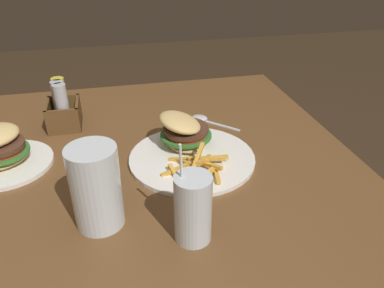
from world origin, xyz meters
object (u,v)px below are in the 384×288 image
Objects in this scene: juice_glass at (193,211)px; condiment_caddy at (63,109)px; spoon at (202,119)px; beer_glass at (97,190)px; meal_plate_near at (188,144)px; meal_plate_far at (2,152)px.

condiment_caddy is (0.53, 0.27, -0.01)m from juice_glass.
juice_glass is 0.59m from condiment_caddy.
spoon is (0.47, -0.14, -0.06)m from juice_glass.
beer_glass is 1.30× the size of spoon.
meal_plate_near is at bearing -46.20° from beer_glass.
condiment_caddy is (0.24, 0.32, 0.02)m from meal_plate_near.
meal_plate_far reaches higher than spoon.
condiment_caddy is (0.06, 0.40, 0.05)m from spoon.
meal_plate_far is (0.34, 0.40, -0.03)m from juice_glass.
juice_glass reaches higher than condiment_caddy.
meal_plate_near is at bearing -126.48° from condiment_caddy.
meal_plate_far is (0.05, 0.45, 0.01)m from meal_plate_near.
juice_glass is 0.92× the size of meal_plate_far.
spoon is 0.95× the size of condiment_caddy.
spoon is (0.39, -0.30, -0.07)m from beer_glass.
condiment_caddy reaches higher than meal_plate_near.
beer_glass is 1.23× the size of condiment_caddy.
meal_plate_far is at bearing 49.21° from juice_glass.
beer_glass is at bearing 133.80° from meal_plate_near.
meal_plate_near is 0.45m from meal_plate_far.
meal_plate_far is at bearing 41.10° from beer_glass.
spoon is at bearing -98.00° from condiment_caddy.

